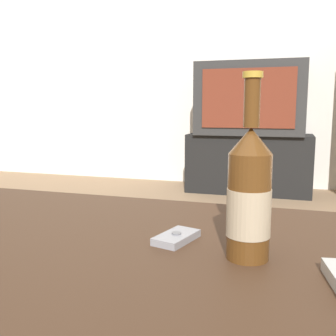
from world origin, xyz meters
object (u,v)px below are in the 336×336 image
Objects in this scene: cell_phone at (176,237)px; tv_stand at (249,163)px; beer_bottle at (249,195)px; television at (251,99)px.

tv_stand is at bearing 108.00° from cell_phone.
tv_stand is 2.75m from beer_bottle.
beer_bottle reaches higher than tv_stand.
television is (0.00, -0.00, 0.54)m from tv_stand.
tv_stand reaches higher than cell_phone.
beer_bottle is at bearing -84.47° from tv_stand.
tv_stand is 9.32× the size of cell_phone.
tv_stand is 3.30× the size of beer_bottle.
television is at bearing 95.54° from beer_bottle.
cell_phone is (0.12, -2.68, 0.22)m from tv_stand.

